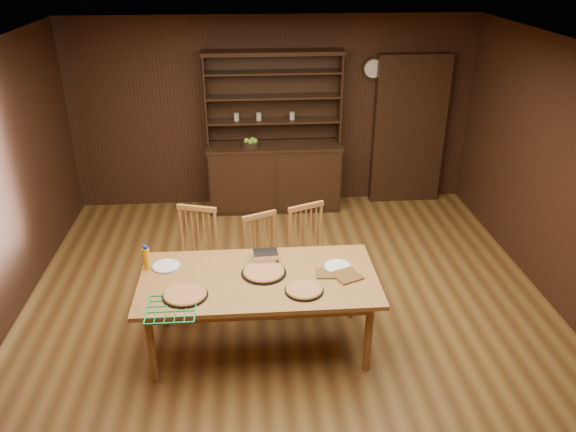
{
  "coord_description": "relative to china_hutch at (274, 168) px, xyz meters",
  "views": [
    {
      "loc": [
        -0.38,
        -4.55,
        3.41
      ],
      "look_at": [
        0.01,
        0.4,
        0.99
      ],
      "focal_mm": 35.0,
      "sensor_mm": 36.0,
      "label": 1
    }
  ],
  "objects": [
    {
      "name": "floor",
      "position": [
        0.0,
        -2.75,
        -0.6
      ],
      "size": [
        6.0,
        6.0,
        0.0
      ],
      "primitive_type": "plane",
      "color": "brown",
      "rests_on": "ground"
    },
    {
      "name": "room_shell",
      "position": [
        0.0,
        -2.75,
        0.98
      ],
      "size": [
        6.0,
        6.0,
        6.0
      ],
      "color": "white",
      "rests_on": "floor"
    },
    {
      "name": "china_hutch",
      "position": [
        0.0,
        0.0,
        0.0
      ],
      "size": [
        1.84,
        0.52,
        2.17
      ],
      "color": "black",
      "rests_on": "floor"
    },
    {
      "name": "doorway",
      "position": [
        1.9,
        0.15,
        0.45
      ],
      "size": [
        1.0,
        0.18,
        2.1
      ],
      "primitive_type": "cube",
      "color": "black",
      "rests_on": "floor"
    },
    {
      "name": "wall_clock",
      "position": [
        1.35,
        0.2,
        1.3
      ],
      "size": [
        0.3,
        0.05,
        0.3
      ],
      "color": "black",
      "rests_on": "room_shell"
    },
    {
      "name": "dining_table",
      "position": [
        -0.31,
        -3.08,
        0.08
      ],
      "size": [
        2.1,
        1.05,
        0.75
      ],
      "color": "#AD7B3C",
      "rests_on": "floor"
    },
    {
      "name": "chair_left",
      "position": [
        -0.92,
        -2.29,
        -0.03
      ],
      "size": [
        0.54,
        0.52,
        1.06
      ],
      "rotation": [
        0.0,
        0.0,
        -0.3
      ],
      "color": "#BA7640",
      "rests_on": "floor"
    },
    {
      "name": "chair_center",
      "position": [
        -0.24,
        -2.29,
        -0.09
      ],
      "size": [
        0.51,
        0.5,
        0.96
      ],
      "rotation": [
        0.0,
        0.0,
        0.41
      ],
      "color": "#BA7640",
      "rests_on": "floor"
    },
    {
      "name": "chair_right",
      "position": [
        0.24,
        -2.26,
        -0.05
      ],
      "size": [
        0.54,
        0.53,
        1.03
      ],
      "rotation": [
        0.0,
        0.0,
        0.4
      ],
      "color": "#BA7640",
      "rests_on": "floor"
    },
    {
      "name": "pizza_left",
      "position": [
        -0.93,
        -3.32,
        0.17
      ],
      "size": [
        0.39,
        0.39,
        0.04
      ],
      "color": "black",
      "rests_on": "dining_table"
    },
    {
      "name": "pizza_right",
      "position": [
        0.07,
        -3.33,
        0.17
      ],
      "size": [
        0.34,
        0.34,
        0.04
      ],
      "color": "black",
      "rests_on": "dining_table"
    },
    {
      "name": "pizza_center",
      "position": [
        -0.26,
        -3.02,
        0.17
      ],
      "size": [
        0.4,
        0.4,
        0.04
      ],
      "color": "black",
      "rests_on": "dining_table"
    },
    {
      "name": "cooling_rack",
      "position": [
        -1.03,
        -3.5,
        0.16
      ],
      "size": [
        0.45,
        0.45,
        0.02
      ],
      "primitive_type": null,
      "rotation": [
        0.0,
        0.0,
        0.18
      ],
      "color": "#0CA855",
      "rests_on": "dining_table"
    },
    {
      "name": "plate_left",
      "position": [
        -1.15,
        -2.83,
        0.16
      ],
      "size": [
        0.26,
        0.26,
        0.02
      ],
      "color": "white",
      "rests_on": "dining_table"
    },
    {
      "name": "plate_right",
      "position": [
        0.41,
        -2.96,
        0.16
      ],
      "size": [
        0.26,
        0.26,
        0.02
      ],
      "color": "white",
      "rests_on": "dining_table"
    },
    {
      "name": "foil_dish",
      "position": [
        -0.24,
        -2.79,
        0.2
      ],
      "size": [
        0.23,
        0.17,
        0.09
      ],
      "primitive_type": "cube",
      "rotation": [
        0.0,
        0.0,
        0.05
      ],
      "color": "silver",
      "rests_on": "dining_table"
    },
    {
      "name": "juice_bottle",
      "position": [
        -1.31,
        -2.85,
        0.27
      ],
      "size": [
        0.06,
        0.06,
        0.24
      ],
      "color": "#FCA00D",
      "rests_on": "dining_table"
    },
    {
      "name": "pot_holder_a",
      "position": [
        0.47,
        -3.12,
        0.16
      ],
      "size": [
        0.29,
        0.29,
        0.02
      ],
      "primitive_type": "cube",
      "rotation": [
        0.0,
        0.0,
        0.41
      ],
      "color": "#B01423",
      "rests_on": "dining_table"
    },
    {
      "name": "pot_holder_b",
      "position": [
        0.29,
        -3.07,
        0.16
      ],
      "size": [
        0.19,
        0.19,
        0.01
      ],
      "primitive_type": "cube",
      "rotation": [
        0.0,
        0.0,
        -0.08
      ],
      "color": "#B01423",
      "rests_on": "dining_table"
    },
    {
      "name": "fruit_bowl",
      "position": [
        -0.32,
        -0.07,
        0.39
      ],
      "size": [
        0.25,
        0.25,
        0.12
      ],
      "color": "black",
      "rests_on": "china_hutch"
    }
  ]
}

